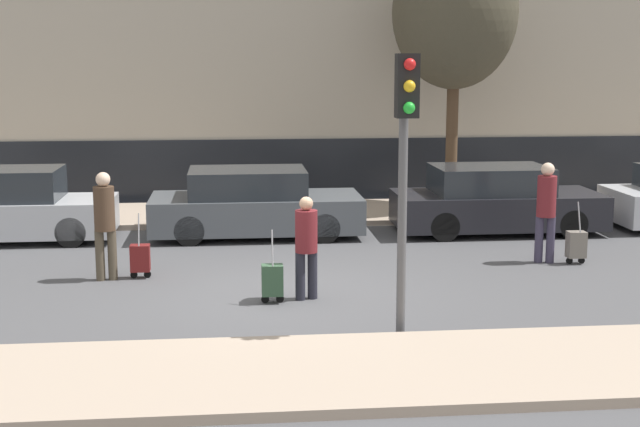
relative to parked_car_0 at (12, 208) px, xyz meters
name	(u,v)px	position (x,y,z in m)	size (l,w,h in m)	color
ground_plane	(283,294)	(5.16, -4.66, -0.68)	(80.00, 80.00, 0.00)	#4C4C4F
sidewalk_near	(303,373)	(5.16, -8.41, -0.62)	(28.00, 2.50, 0.12)	tan
sidewalk_far	(265,213)	(5.16, 2.34, -0.62)	(28.00, 3.00, 0.12)	tan
parked_car_0	(12,208)	(0.00, 0.00, 0.00)	(3.93, 1.71, 1.47)	#B7BABF
parked_car_1	(254,205)	(4.85, 0.00, -0.02)	(4.32, 1.90, 1.40)	#4C5156
parked_car_2	(495,201)	(9.93, -0.10, -0.02)	(4.30, 1.87, 1.41)	black
pedestrian_left	(105,219)	(2.30, -3.48, 0.36)	(0.35, 0.34, 1.81)	#4C4233
trolley_left	(140,258)	(2.85, -3.40, -0.34)	(0.34, 0.29, 1.11)	maroon
pedestrian_center	(306,242)	(5.50, -5.00, 0.22)	(0.34, 0.34, 1.59)	#23232D
trolley_center	(272,280)	(4.97, -5.16, -0.33)	(0.34, 0.29, 1.13)	#335138
pedestrian_right	(546,206)	(9.98, -2.97, 0.36)	(0.34, 0.34, 1.81)	#383347
trolley_right	(576,245)	(10.51, -3.14, -0.33)	(0.34, 0.29, 1.13)	slate
traffic_light	(405,138)	(6.59, -7.02, 1.96)	(0.28, 0.47, 3.70)	#515154
parked_bicycle	(500,191)	(10.79, 2.36, -0.19)	(1.77, 0.06, 0.96)	black
bare_tree_near_crossing	(455,13)	(9.62, 2.53, 3.99)	(2.92, 2.92, 6.36)	#4C3826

